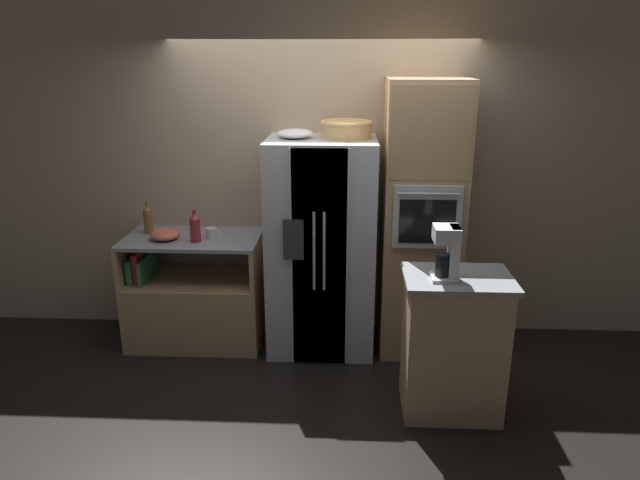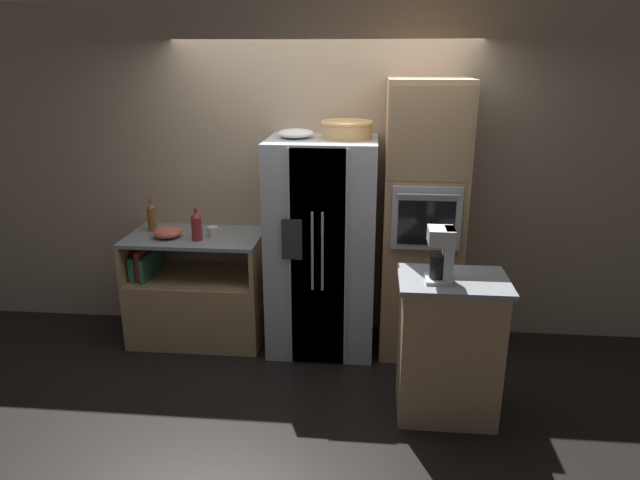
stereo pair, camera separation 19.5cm
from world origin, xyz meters
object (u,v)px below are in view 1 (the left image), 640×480
at_px(refrigerator, 321,247).
at_px(wall_oven, 421,220).
at_px(bottle_tall, 195,227).
at_px(mug, 211,233).
at_px(mixing_bowl, 165,234).
at_px(wicker_basket, 346,129).
at_px(fruit_bowl, 295,134).
at_px(coffee_maker, 448,251).
at_px(bottle_short, 148,219).

height_order(refrigerator, wall_oven, wall_oven).
relative_size(bottle_tall, mug, 2.23).
xyz_separation_m(wall_oven, mug, (-1.71, -0.02, -0.13)).
relative_size(wall_oven, mixing_bowl, 9.26).
relative_size(wicker_basket, fruit_bowl, 1.44).
distance_m(wall_oven, bottle_tall, 1.82).
bearing_deg(coffee_maker, mug, 150.94).
distance_m(wall_oven, coffee_maker, 1.00).
distance_m(fruit_bowl, bottle_tall, 1.10).
height_order(refrigerator, fruit_bowl, fruit_bowl).
xyz_separation_m(refrigerator, fruit_bowl, (-0.21, 0.04, 0.92)).
distance_m(refrigerator, bottle_tall, 1.03).
relative_size(bottle_tall, bottle_short, 0.95).
height_order(wicker_basket, bottle_short, wicker_basket).
height_order(refrigerator, coffee_maker, refrigerator).
bearing_deg(wicker_basket, bottle_short, 177.71).
relative_size(wall_oven, bottle_tall, 8.28).
xyz_separation_m(mixing_bowl, coffee_maker, (2.13, -0.92, 0.21)).
distance_m(refrigerator, mug, 0.91).
bearing_deg(fruit_bowl, refrigerator, -10.29).
height_order(wicker_basket, mixing_bowl, wicker_basket).
height_order(bottle_tall, mug, bottle_tall).
xyz_separation_m(refrigerator, bottle_short, (-1.47, 0.12, 0.18)).
bearing_deg(fruit_bowl, bottle_short, 176.05).
bearing_deg(bottle_short, mixing_bowl, -41.31).
bearing_deg(bottle_tall, wall_oven, 3.93).
bearing_deg(refrigerator, bottle_tall, -174.89).
height_order(wall_oven, coffee_maker, wall_oven).
distance_m(refrigerator, mixing_bowl, 1.28).
bearing_deg(mixing_bowl, wicker_basket, 4.03).
bearing_deg(coffee_maker, wall_oven, 92.91).
bearing_deg(refrigerator, wicker_basket, 17.10).
relative_size(mixing_bowl, coffee_maker, 0.68).
bearing_deg(fruit_bowl, wicker_basket, 2.99).
distance_m(bottle_tall, coffee_maker, 2.06).
xyz_separation_m(fruit_bowl, coffee_maker, (1.06, -1.00, -0.60)).
distance_m(refrigerator, fruit_bowl, 0.94).
bearing_deg(coffee_maker, refrigerator, 131.51).
bearing_deg(bottle_tall, wicker_basket, 7.06).
xyz_separation_m(refrigerator, wall_oven, (0.80, 0.03, 0.23)).
relative_size(mug, coffee_maker, 0.34).
bearing_deg(wicker_basket, wall_oven, -2.30).
bearing_deg(mixing_bowl, bottle_short, 138.69).
bearing_deg(refrigerator, bottle_short, 175.14).
distance_m(wall_oven, mug, 1.71).
relative_size(fruit_bowl, mug, 2.37).
bearing_deg(refrigerator, mixing_bowl, -177.99).
height_order(fruit_bowl, bottle_tall, fruit_bowl).
bearing_deg(bottle_short, fruit_bowl, -3.95).
distance_m(bottle_short, mug, 0.58).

